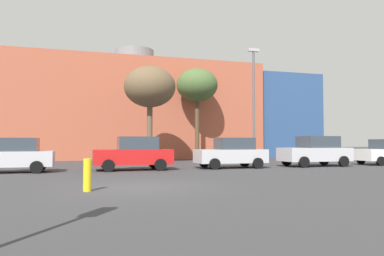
% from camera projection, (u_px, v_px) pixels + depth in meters
% --- Properties ---
extents(ground_plane, '(200.00, 200.00, 0.00)m').
position_uv_depth(ground_plane, '(141.00, 187.00, 12.24)').
color(ground_plane, '#38383A').
extents(building_backdrop, '(37.66, 12.88, 11.19)m').
position_uv_depth(building_backdrop, '(134.00, 114.00, 38.03)').
color(building_backdrop, '#B2563D').
rests_on(building_backdrop, ground_plane).
extents(parked_car_1, '(3.98, 1.96, 1.73)m').
position_uv_depth(parked_car_1, '(13.00, 155.00, 18.12)').
color(parked_car_1, silver).
rests_on(parked_car_1, ground_plane).
extents(parked_car_2, '(4.19, 2.05, 1.81)m').
position_uv_depth(parked_car_2, '(134.00, 153.00, 19.83)').
color(parked_car_2, red).
rests_on(parked_car_2, ground_plane).
extents(parked_car_3, '(4.10, 2.01, 1.78)m').
position_uv_depth(parked_car_3, '(231.00, 153.00, 21.46)').
color(parked_car_3, silver).
rests_on(parked_car_3, ground_plane).
extents(parked_car_4, '(4.38, 2.15, 1.90)m').
position_uv_depth(parked_car_4, '(315.00, 151.00, 23.09)').
color(parked_car_4, silver).
rests_on(parked_car_4, ground_plane).
extents(bare_tree_0, '(3.78, 3.78, 7.12)m').
position_uv_depth(bare_tree_0, '(150.00, 88.00, 26.84)').
color(bare_tree_0, brown).
rests_on(bare_tree_0, ground_plane).
extents(bare_tree_1, '(3.55, 3.55, 7.87)m').
position_uv_depth(bare_tree_1, '(197.00, 86.00, 31.41)').
color(bare_tree_1, brown).
rests_on(bare_tree_1, ground_plane).
extents(bollard_yellow_0, '(0.24, 0.24, 1.00)m').
position_uv_depth(bollard_yellow_0, '(87.00, 175.00, 11.11)').
color(bollard_yellow_0, yellow).
rests_on(bollard_yellow_0, ground_plane).
extents(street_lamp, '(0.80, 0.24, 8.00)m').
position_uv_depth(street_lamp, '(254.00, 99.00, 25.09)').
color(street_lamp, '#59595E').
rests_on(street_lamp, ground_plane).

